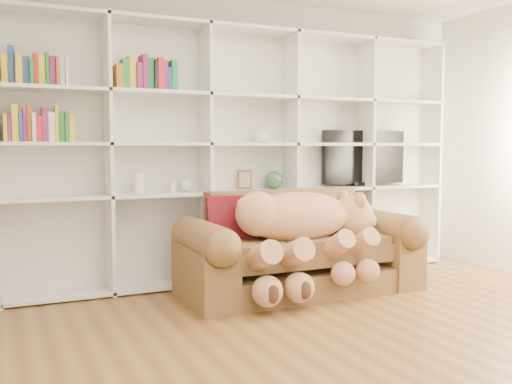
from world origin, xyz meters
name	(u,v)px	position (x,y,z in m)	size (l,w,h in m)	color
floor	(405,359)	(0.00, 0.00, 0.00)	(5.00, 5.00, 0.00)	brown
wall_back	(241,139)	(0.00, 2.50, 1.35)	(5.00, 0.02, 2.70)	silver
bookshelf	(224,143)	(-0.24, 2.36, 1.31)	(4.43, 0.35, 2.40)	white
sofa	(299,254)	(0.21, 1.70, 0.33)	(2.09, 0.90, 0.88)	brown
teddy_bear	(304,227)	(0.15, 1.52, 0.60)	(1.45, 0.82, 0.84)	#E4A472
throw_pillow	(230,220)	(-0.38, 1.84, 0.65)	(0.40, 0.13, 0.40)	#5D101A
tv	(364,159)	(1.35, 2.35, 1.15)	(0.98, 0.18, 0.58)	black
picture_frame	(244,180)	(-0.05, 2.30, 0.96)	(0.14, 0.03, 0.18)	brown
green_vase	(274,180)	(0.26, 2.30, 0.95)	(0.17, 0.17, 0.17)	#2D5836
figurine_tall	(138,183)	(-1.07, 2.30, 0.95)	(0.09, 0.09, 0.18)	beige
figurine_short	(172,186)	(-0.76, 2.30, 0.92)	(0.06, 0.06, 0.11)	beige
snow_globe	(186,185)	(-0.63, 2.30, 0.93)	(0.11, 0.11, 0.11)	silver
shelf_vase	(260,134)	(0.11, 2.30, 1.40)	(0.16, 0.16, 0.16)	beige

